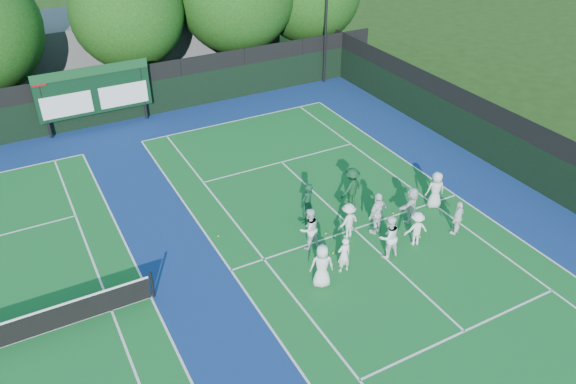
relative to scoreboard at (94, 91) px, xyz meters
name	(u,v)px	position (x,y,z in m)	size (l,w,h in m)	color
ground	(368,242)	(7.01, -15.59, -2.19)	(120.00, 120.00, 0.00)	#1B380F
court_apron	(218,275)	(1.01, -14.59, -2.19)	(34.00, 32.00, 0.01)	navy
near_court	(354,229)	(7.01, -14.59, -2.18)	(11.05, 23.85, 0.01)	#135F25
back_fence	(113,99)	(1.01, 0.41, -0.83)	(34.00, 0.08, 3.00)	black
divider_fence_right	(518,151)	(16.01, -14.59, -0.83)	(0.08, 32.00, 3.00)	black
scoreboard	(94,91)	(0.00, 0.00, 0.00)	(6.00, 0.21, 3.55)	black
clubhouse	(143,39)	(5.01, 8.41, -0.19)	(18.00, 6.00, 4.00)	slate
tree_c	(130,15)	(3.39, 3.99, 2.64)	(6.56, 6.56, 8.29)	black
tennis_ball_0	(333,253)	(5.40, -15.53, -2.16)	(0.07, 0.07, 0.07)	yellow
tennis_ball_1	(393,213)	(9.11, -14.45, -2.16)	(0.07, 0.07, 0.07)	yellow
tennis_ball_2	(420,237)	(9.04, -16.30, -2.16)	(0.07, 0.07, 0.07)	yellow
tennis_ball_3	(218,236)	(1.91, -12.42, -2.16)	(0.07, 0.07, 0.07)	yellow
tennis_ball_4	(326,233)	(5.82, -14.31, -2.16)	(0.07, 0.07, 0.07)	yellow
tennis_ball_5	(409,207)	(10.03, -14.40, -2.16)	(0.07, 0.07, 0.07)	yellow
player_front_0	(322,266)	(4.09, -16.82, -1.33)	(0.84, 0.55, 1.73)	white
player_front_1	(344,255)	(5.20, -16.55, -1.45)	(0.54, 0.35, 1.48)	white
player_front_2	(389,237)	(7.16, -16.59, -1.30)	(0.87, 0.68, 1.79)	white
player_front_3	(416,229)	(8.57, -16.51, -1.46)	(0.95, 0.54, 1.47)	white
player_front_4	(458,218)	(10.49, -16.73, -1.44)	(0.88, 0.37, 1.50)	white
player_back_0	(309,229)	(4.79, -14.72, -1.31)	(0.86, 0.67, 1.76)	white
player_back_1	(348,221)	(6.50, -14.85, -1.42)	(0.99, 0.57, 1.54)	silver
player_back_2	(377,213)	(7.69, -15.15, -1.26)	(1.09, 0.45, 1.86)	white
player_back_3	(411,205)	(9.42, -15.14, -1.40)	(1.46, 0.47, 1.58)	silver
player_back_4	(435,190)	(11.00, -14.79, -1.35)	(0.83, 0.54, 1.69)	silver
coach_left	(307,204)	(5.54, -13.25, -1.25)	(0.68, 0.45, 1.88)	#0F3922
coach_right	(351,187)	(7.89, -12.99, -1.28)	(1.17, 0.67, 1.82)	#0F3A1D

